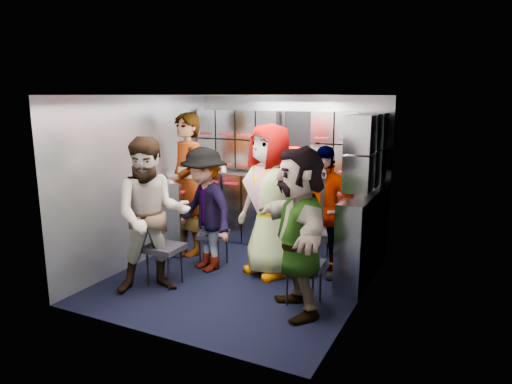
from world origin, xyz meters
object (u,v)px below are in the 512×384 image
at_px(jump_seat_mid_left, 213,236).
at_px(jump_seat_center, 275,236).
at_px(jump_seat_near_left, 164,250).
at_px(jump_seat_mid_right, 326,238).
at_px(attendant_arc_e, 299,231).
at_px(attendant_standing, 187,184).
at_px(attendant_arc_a, 152,216).
at_px(attendant_arc_c, 270,201).
at_px(jump_seat_near_right, 304,267).
at_px(attendant_arc_b, 205,210).
at_px(attendant_arc_d, 323,212).

relative_size(jump_seat_mid_left, jump_seat_center, 0.88).
relative_size(jump_seat_near_left, jump_seat_mid_right, 1.00).
xyz_separation_m(jump_seat_mid_right, attendant_arc_e, (0.09, -1.19, 0.42)).
bearing_deg(jump_seat_center, attendant_arc_e, -55.21).
distance_m(attendant_standing, attendant_arc_a, 1.26).
xyz_separation_m(jump_seat_mid_right, attendant_arc_c, (-0.57, -0.42, 0.49)).
bearing_deg(jump_seat_near_right, jump_seat_mid_left, 158.72).
distance_m(jump_seat_mid_left, jump_seat_mid_right, 1.41).
bearing_deg(attendant_standing, jump_seat_near_right, 8.85).
height_order(jump_seat_center, attendant_arc_e, attendant_arc_e).
relative_size(jump_seat_near_right, attendant_arc_b, 0.29).
height_order(jump_seat_mid_right, attendant_standing, attendant_standing).
bearing_deg(jump_seat_mid_left, attendant_standing, 155.99).
relative_size(jump_seat_near_left, attendant_arc_d, 0.30).
relative_size(attendant_arc_d, attendant_arc_e, 0.94).
distance_m(jump_seat_mid_right, attendant_arc_b, 1.51).
relative_size(jump_seat_center, jump_seat_mid_right, 1.08).
distance_m(attendant_arc_d, attendant_arc_e, 1.01).
height_order(jump_seat_mid_left, attendant_arc_c, attendant_arc_c).
bearing_deg(jump_seat_near_left, jump_seat_near_right, 8.15).
height_order(attendant_arc_b, attendant_arc_c, attendant_arc_c).
xyz_separation_m(attendant_arc_b, attendant_arc_d, (1.33, 0.46, 0.02)).
bearing_deg(jump_seat_mid_right, jump_seat_near_right, -85.08).
distance_m(jump_seat_near_left, attendant_arc_b, 0.71).
height_order(attendant_arc_a, attendant_arc_d, attendant_arc_a).
height_order(jump_seat_mid_right, attendant_arc_c, attendant_arc_c).
bearing_deg(jump_seat_near_left, attendant_arc_b, 74.55).
relative_size(jump_seat_near_right, attendant_arc_d, 0.29).
bearing_deg(jump_seat_near_right, attendant_standing, 157.96).
bearing_deg(jump_seat_mid_right, attendant_arc_a, -136.59).
relative_size(jump_seat_mid_right, attendant_arc_b, 0.31).
relative_size(jump_seat_mid_left, attendant_arc_b, 0.29).
relative_size(jump_seat_mid_left, attendant_arc_c, 0.24).
bearing_deg(attendant_arc_d, jump_seat_near_left, -152.83).
height_order(jump_seat_mid_left, attendant_arc_b, attendant_arc_b).
bearing_deg(attendant_arc_d, attendant_arc_a, -148.48).
relative_size(jump_seat_mid_left, attendant_arc_e, 0.27).
bearing_deg(attendant_arc_b, jump_seat_near_left, -80.75).
relative_size(jump_seat_near_left, attendant_arc_b, 0.30).
distance_m(jump_seat_mid_left, attendant_standing, 0.82).
relative_size(attendant_standing, attendant_arc_e, 1.15).
bearing_deg(jump_seat_center, jump_seat_near_left, -132.98).
xyz_separation_m(jump_seat_near_left, jump_seat_mid_left, (0.17, 0.78, -0.03)).
relative_size(jump_seat_center, attendant_arc_e, 0.30).
xyz_separation_m(jump_seat_mid_left, attendant_arc_e, (1.42, -0.73, 0.45)).
height_order(attendant_standing, attendant_arc_a, attendant_standing).
xyz_separation_m(attendant_standing, attendant_arc_b, (0.54, -0.42, -0.19)).
bearing_deg(attendant_standing, jump_seat_mid_left, 6.88).
bearing_deg(attendant_arc_c, attendant_arc_a, -108.09).
distance_m(jump_seat_near_left, attendant_arc_e, 1.64).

